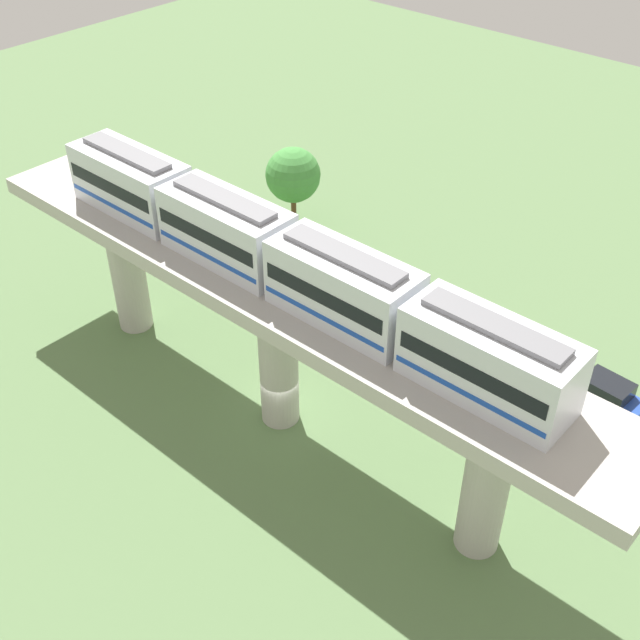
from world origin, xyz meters
The scene contains 6 objects.
ground_plane centered at (0.00, 0.00, 0.00)m, with size 120.00×120.00×0.00m, color #5B7A4C.
viaduct centered at (0.00, 0.00, 6.41)m, with size 5.20×35.80×8.27m.
train centered at (0.00, 0.45, 9.80)m, with size 2.64×27.45×3.24m.
parked_car_yellow centered at (-7.37, -8.61, 0.74)m, with size 2.26×4.37×1.76m.
parked_car_blue centered at (-11.46, 11.83, 0.74)m, with size 2.08×4.31×1.76m.
tree_near_viaduct centered at (-14.35, -12.44, 3.85)m, with size 3.71×3.71×5.72m.
Camera 1 is at (20.84, 21.10, 28.69)m, focal length 45.26 mm.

